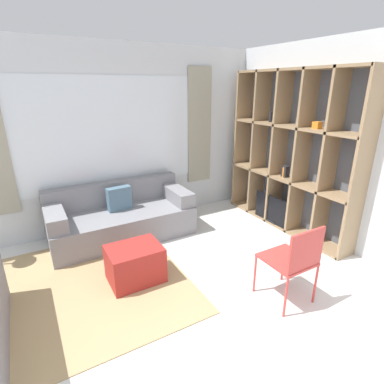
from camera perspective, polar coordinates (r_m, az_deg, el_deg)
ground_plane at (r=2.78m, az=6.88°, el=-29.90°), size 16.00×16.00×0.00m
wall_back at (r=4.66m, az=-15.38°, el=9.65°), size 6.10×0.11×2.70m
wall_right at (r=4.71m, az=21.43°, el=9.02°), size 0.07×4.21×2.70m
area_rug at (r=3.68m, az=-19.88°, el=-16.58°), size 2.17×2.17×0.01m
shelving_unit at (r=4.72m, az=18.35°, el=6.72°), size 0.35×2.25×2.34m
couch_main at (r=4.51m, az=-13.33°, el=-4.77°), size 1.99×0.87×0.76m
ottoman at (r=3.53m, az=-10.80°, el=-13.32°), size 0.59×0.46×0.43m
folding_chair at (r=3.16m, az=18.89°, el=-11.81°), size 0.44×0.46×0.86m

